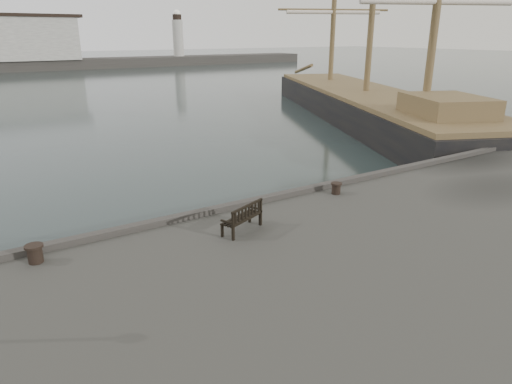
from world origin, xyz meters
TOP-DOWN VIEW (x-y plane):
  - ground at (0.00, 0.00)m, footprint 400.00×400.00m
  - bench at (-0.65, -1.84)m, footprint 1.48×0.97m
  - bollard_left at (-5.92, -0.74)m, footprint 0.48×0.48m
  - bollard_right at (3.78, -0.86)m, footprint 0.41×0.41m
  - tall_ship_main at (21.93, 15.71)m, footprint 20.64×35.13m

SIDE VIEW (x-z plane):
  - ground at x=0.00m, z-range 0.00..0.00m
  - tall_ship_main at x=21.93m, z-range -12.54..13.91m
  - bollard_right at x=3.78m, z-range 1.56..1.96m
  - bollard_left at x=-5.92m, z-range 1.56..2.02m
  - bench at x=-0.65m, z-range 1.41..2.22m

